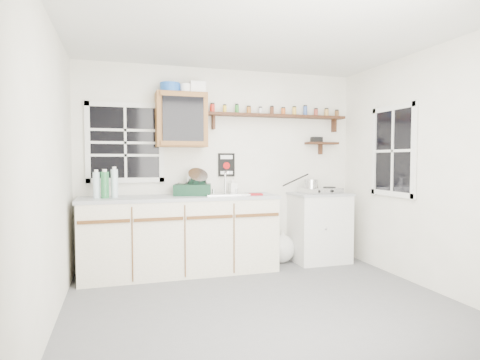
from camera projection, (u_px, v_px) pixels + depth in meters
name	position (u px, v px, depth m)	size (l,w,h in m)	color
room	(266.00, 171.00, 3.63)	(3.64, 3.24, 2.54)	#5A5A5D
main_cabinet	(181.00, 234.00, 4.75)	(2.31, 0.63, 0.92)	beige
right_cabinet	(319.00, 227.00, 5.30)	(0.73, 0.57, 0.91)	silver
sink	(225.00, 194.00, 4.88)	(0.52, 0.44, 0.29)	silver
upper_cabinet	(181.00, 120.00, 4.82)	(0.60, 0.32, 0.65)	brown
upper_cabinet_clutter	(181.00, 88.00, 4.80)	(0.54, 0.24, 0.14)	#1A50AC
spice_shelf	(278.00, 115.00, 5.25)	(1.91, 0.18, 0.34)	black
secondary_shelf	(320.00, 143.00, 5.46)	(0.45, 0.16, 0.24)	black
warning_sign	(226.00, 165.00, 5.16)	(0.22, 0.02, 0.30)	black
window_back	(125.00, 143.00, 4.79)	(0.93, 0.03, 0.98)	black
window_right	(393.00, 151.00, 4.66)	(0.03, 0.78, 1.08)	black
water_bottles	(106.00, 184.00, 4.48)	(0.27, 0.13, 0.35)	silver
dish_rack	(194.00, 186.00, 4.84)	(0.50, 0.42, 0.33)	#10301E
soap_bottle	(233.00, 185.00, 5.11)	(0.09, 0.09, 0.20)	silver
rag	(256.00, 194.00, 4.83)	(0.15, 0.13, 0.02)	maroon
hotplate	(320.00, 190.00, 5.26)	(0.56, 0.33, 0.08)	silver
saucepan	(311.00, 184.00, 5.21)	(0.40, 0.32, 0.19)	silver
trash_bag	(281.00, 248.00, 5.24)	(0.39, 0.35, 0.44)	silver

